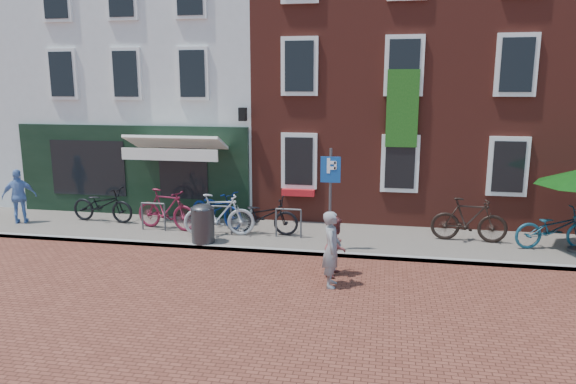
% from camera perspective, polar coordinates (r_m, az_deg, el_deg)
% --- Properties ---
extents(ground, '(80.00, 80.00, 0.00)m').
position_cam_1_polar(ground, '(13.79, -2.93, -6.57)').
color(ground, brown).
extents(sidewalk, '(24.00, 3.00, 0.10)m').
position_cam_1_polar(sidewalk, '(15.00, 2.15, -4.86)').
color(sidewalk, slate).
rests_on(sidewalk, ground).
extents(building_stucco, '(8.00, 8.00, 9.00)m').
position_cam_1_polar(building_stucco, '(21.34, -11.94, 11.87)').
color(building_stucco, silver).
rests_on(building_stucco, ground).
extents(building_brick_mid, '(6.00, 8.00, 10.00)m').
position_cam_1_polar(building_brick_mid, '(19.78, 7.65, 13.51)').
color(building_brick_mid, maroon).
rests_on(building_brick_mid, ground).
extents(building_brick_right, '(6.00, 8.00, 10.00)m').
position_cam_1_polar(building_brick_right, '(20.34, 25.20, 12.49)').
color(building_brick_right, maroon).
rests_on(building_brick_right, ground).
extents(filler_left, '(7.00, 8.00, 9.00)m').
position_cam_1_polar(filler_left, '(25.16, -28.22, 10.69)').
color(filler_left, silver).
rests_on(filler_left, ground).
extents(litter_bin, '(0.61, 0.61, 1.13)m').
position_cam_1_polar(litter_bin, '(14.34, -9.18, -3.15)').
color(litter_bin, '#363639').
rests_on(litter_bin, sidewalk).
extents(parking_sign, '(0.50, 0.08, 2.63)m').
position_cam_1_polar(parking_sign, '(13.28, 4.59, 0.77)').
color(parking_sign, '#4C4C4F').
rests_on(parking_sign, sidewalk).
extents(woman, '(0.42, 0.62, 1.66)m').
position_cam_1_polar(woman, '(11.38, 4.74, -6.16)').
color(woman, gray).
rests_on(woman, ground).
extents(boy, '(0.62, 0.74, 1.35)m').
position_cam_1_polar(boy, '(12.11, 5.19, -5.82)').
color(boy, brown).
rests_on(boy, ground).
extents(cafe_person, '(1.05, 0.80, 1.67)m').
position_cam_1_polar(cafe_person, '(18.08, -26.99, -0.41)').
color(cafe_person, '#698EC9').
rests_on(cafe_person, sidewalk).
extents(bicycle_0, '(2.10, 0.86, 1.08)m').
position_cam_1_polar(bicycle_0, '(17.30, -19.36, -1.29)').
color(bicycle_0, black).
rests_on(bicycle_0, sidewalk).
extents(bicycle_1, '(2.06, 0.96, 1.20)m').
position_cam_1_polar(bicycle_1, '(15.85, -13.00, -1.83)').
color(bicycle_1, maroon).
rests_on(bicycle_1, sidewalk).
extents(bicycle_2, '(2.15, 1.57, 1.08)m').
position_cam_1_polar(bicycle_2, '(15.96, -7.72, -1.76)').
color(bicycle_2, navy).
rests_on(bicycle_2, sidewalk).
extents(bicycle_3, '(2.07, 0.97, 1.20)m').
position_cam_1_polar(bicycle_3, '(14.92, -7.44, -2.46)').
color(bicycle_3, '#B1B1B3').
rests_on(bicycle_3, sidewalk).
extents(bicycle_4, '(2.06, 0.75, 1.08)m').
position_cam_1_polar(bicycle_4, '(14.97, -2.77, -2.56)').
color(bicycle_4, black).
rests_on(bicycle_4, sidewalk).
extents(bicycle_5, '(2.02, 0.69, 1.20)m').
position_cam_1_polar(bicycle_5, '(15.07, 18.93, -2.86)').
color(bicycle_5, black).
rests_on(bicycle_5, sidewalk).
extents(bicycle_6, '(2.16, 1.17, 1.08)m').
position_cam_1_polar(bicycle_6, '(15.30, 26.78, -3.50)').
color(bicycle_6, '#154255').
rests_on(bicycle_6, sidewalk).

